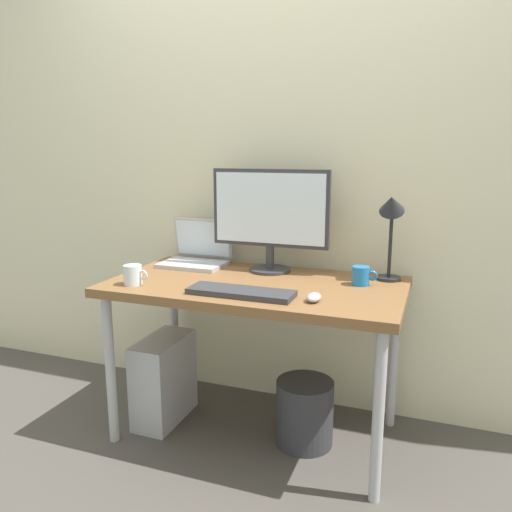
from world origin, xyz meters
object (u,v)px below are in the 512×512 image
object	(u,v)px
coffee_mug	(361,276)
wastebasket	(305,412)
desk	(256,297)
desk_lamp	(391,217)
keyboard	(241,292)
mouse	(314,297)
computer_tower	(164,379)
laptop	(197,253)
monitor	(270,214)
glass_cup	(133,275)

from	to	relation	value
coffee_mug	wastebasket	size ratio (longest dim) A/B	0.37
desk	desk_lamp	xyz separation A→B (m)	(0.55, 0.22, 0.36)
desk	desk_lamp	size ratio (longest dim) A/B	3.15
keyboard	mouse	bearing A→B (deg)	3.19
desk	mouse	bearing A→B (deg)	-32.02
computer_tower	wastebasket	distance (m)	0.71
laptop	keyboard	world-z (taller)	laptop
coffee_mug	monitor	bearing A→B (deg)	167.22
wastebasket	keyboard	bearing A→B (deg)	-137.52
monitor	laptop	world-z (taller)	monitor
wastebasket	mouse	bearing A→B (deg)	-68.38
desk_lamp	computer_tower	world-z (taller)	desk_lamp
computer_tower	keyboard	bearing A→B (deg)	-19.80
desk_lamp	laptop	bearing A→B (deg)	179.11
desk_lamp	glass_cup	distance (m)	1.16
desk	monitor	size ratio (longest dim) A/B	2.26
mouse	glass_cup	xyz separation A→B (m)	(-0.80, -0.03, 0.03)
mouse	coffee_mug	bearing A→B (deg)	66.68
desk	desk_lamp	world-z (taller)	desk_lamp
desk_lamp	mouse	bearing A→B (deg)	-119.83
laptop	desk_lamp	world-z (taller)	desk_lamp
laptop	coffee_mug	size ratio (longest dim) A/B	2.90
desk	glass_cup	bearing A→B (deg)	-155.01
wastebasket	desk	bearing A→B (deg)	178.52
wastebasket	monitor	bearing A→B (deg)	137.55
coffee_mug	glass_cup	world-z (taller)	glass_cup
mouse	desk	bearing A→B (deg)	147.98
glass_cup	computer_tower	distance (m)	0.60
mouse	keyboard	bearing A→B (deg)	-176.81
mouse	glass_cup	size ratio (longest dim) A/B	0.78
monitor	desk_lamp	xyz separation A→B (m)	(0.56, 0.00, 0.01)
monitor	computer_tower	size ratio (longest dim) A/B	1.37
coffee_mug	desk	bearing A→B (deg)	-165.41
glass_cup	wastebasket	distance (m)	0.99
keyboard	wastebasket	xyz separation A→B (m)	(0.22, 0.21, -0.60)
keyboard	coffee_mug	xyz separation A→B (m)	(0.43, 0.33, 0.03)
glass_cup	wastebasket	xyz separation A→B (m)	(0.73, 0.22, -0.63)
monitor	glass_cup	distance (m)	0.70
computer_tower	glass_cup	bearing A→B (deg)	-95.34
coffee_mug	computer_tower	distance (m)	1.09
monitor	desk	bearing A→B (deg)	-87.53
glass_cup	computer_tower	bearing A→B (deg)	84.66
desk	computer_tower	bearing A→B (deg)	-175.38
monitor	keyboard	distance (m)	0.51
coffee_mug	desk_lamp	bearing A→B (deg)	45.00
laptop	mouse	xyz separation A→B (m)	(0.72, -0.43, -0.04)
monitor	laptop	size ratio (longest dim) A/B	1.80
laptop	coffee_mug	distance (m)	0.87
computer_tower	wastebasket	xyz separation A→B (m)	(0.71, 0.03, -0.06)
desk_lamp	wastebasket	xyz separation A→B (m)	(-0.31, -0.23, -0.88)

